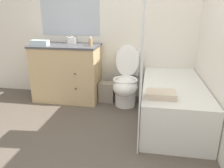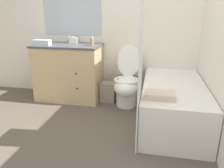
{
  "view_description": "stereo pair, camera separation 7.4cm",
  "coord_description": "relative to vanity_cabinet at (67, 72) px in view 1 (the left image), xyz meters",
  "views": [
    {
      "loc": [
        0.55,
        -1.71,
        1.4
      ],
      "look_at": [
        0.11,
        0.81,
        0.54
      ],
      "focal_mm": 35.0,
      "sensor_mm": 36.0,
      "label": 1
    },
    {
      "loc": [
        0.62,
        -1.7,
        1.4
      ],
      "look_at": [
        0.11,
        0.81,
        0.54
      ],
      "focal_mm": 35.0,
      "sensor_mm": 36.0,
      "label": 2
    }
  ],
  "objects": [
    {
      "name": "vanity_cabinet",
      "position": [
        0.0,
        0.0,
        0.0
      ],
      "size": [
        1.05,
        0.59,
        0.9
      ],
      "color": "tan",
      "rests_on": "ground_plane"
    },
    {
      "name": "hand_towel_folded",
      "position": [
        -0.35,
        -0.15,
        0.48
      ],
      "size": [
        0.27,
        0.12,
        0.08
      ],
      "color": "silver",
      "rests_on": "vanity_cabinet"
    },
    {
      "name": "toilet",
      "position": [
        0.96,
        -0.08,
        -0.09
      ],
      "size": [
        0.37,
        0.69,
        0.91
      ],
      "color": "white",
      "rests_on": "ground_plane"
    },
    {
      "name": "tissue_box",
      "position": [
        0.04,
        0.19,
        0.49
      ],
      "size": [
        0.13,
        0.11,
        0.12
      ],
      "color": "white",
      "rests_on": "vanity_cabinet"
    },
    {
      "name": "wastebasket",
      "position": [
        0.65,
        0.0,
        -0.3
      ],
      "size": [
        0.24,
        0.2,
        0.31
      ],
      "color": "gray",
      "rests_on": "ground_plane"
    },
    {
      "name": "shower_curtain",
      "position": [
        1.23,
        -1.13,
        0.52
      ],
      "size": [
        0.02,
        0.36,
        1.95
      ],
      "color": "white",
      "rests_on": "ground_plane"
    },
    {
      "name": "soap_dispenser",
      "position": [
        0.41,
        -0.04,
        0.5
      ],
      "size": [
        0.06,
        0.06,
        0.14
      ],
      "color": "tan",
      "rests_on": "vanity_cabinet"
    },
    {
      "name": "ground_plane",
      "position": [
        0.74,
        -1.51,
        -0.46
      ],
      "size": [
        14.0,
        14.0,
        0.0
      ],
      "primitive_type": "plane",
      "color": "brown"
    },
    {
      "name": "sink_faucet",
      "position": [
        -0.0,
        0.18,
        0.48
      ],
      "size": [
        0.14,
        0.12,
        0.12
      ],
      "color": "silver",
      "rests_on": "vanity_cabinet"
    },
    {
      "name": "bath_towel_folded",
      "position": [
        1.43,
        -1.0,
        0.1
      ],
      "size": [
        0.32,
        0.22,
        0.07
      ],
      "color": "beige",
      "rests_on": "bathtub"
    },
    {
      "name": "wall_right",
      "position": [
        2.03,
        -0.62,
        0.79
      ],
      "size": [
        0.05,
        2.79,
        2.5
      ],
      "color": "white",
      "rests_on": "ground_plane"
    },
    {
      "name": "wall_back",
      "position": [
        0.74,
        0.3,
        0.8
      ],
      "size": [
        8.0,
        0.06,
        2.5
      ],
      "color": "white",
      "rests_on": "ground_plane"
    },
    {
      "name": "bathtub",
      "position": [
        1.62,
        -0.5,
        -0.19
      ],
      "size": [
        0.76,
        1.56,
        0.52
      ],
      "color": "white",
      "rests_on": "ground_plane"
    }
  ]
}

